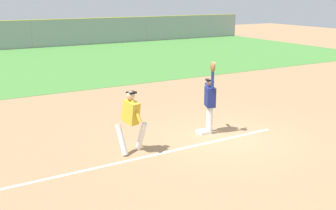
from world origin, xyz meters
TOP-DOWN VIEW (x-y plane):
  - ground_plane at (0.00, 0.00)m, footprint 76.16×76.16m
  - outfield_grass at (0.00, 16.69)m, footprint 41.31×16.81m
  - chalk_foul_line at (-4.25, -0.22)m, footprint 12.00×0.40m
  - first_base at (-0.25, 0.68)m, footprint 0.40×0.40m
  - fielder at (-0.08, 0.61)m, footprint 0.43×0.87m
  - runner at (-2.90, 0.29)m, footprint 0.84×0.84m
  - baseball at (-0.01, 0.56)m, footprint 0.07×0.07m
  - outfield_fence at (-0.00, 25.10)m, footprint 41.39×0.08m
  - parked_car_blue at (1.76, 27.74)m, footprint 4.55×2.41m
  - parked_car_silver at (7.66, 28.40)m, footprint 4.60×2.52m
  - parked_car_tan at (13.75, 28.16)m, footprint 4.54×2.40m

SIDE VIEW (x-z plane):
  - ground_plane at x=0.00m, z-range 0.00..0.00m
  - chalk_foul_line at x=-4.25m, z-range 0.00..0.01m
  - outfield_grass at x=0.00m, z-range 0.00..0.01m
  - first_base at x=-0.25m, z-range 0.00..0.08m
  - parked_car_blue at x=1.76m, z-range 0.05..1.30m
  - parked_car_silver at x=7.66m, z-range 0.05..1.30m
  - parked_car_tan at x=13.75m, z-range 0.05..1.30m
  - runner at x=-2.90m, z-range 0.14..1.86m
  - fielder at x=-0.08m, z-range -0.02..2.26m
  - outfield_fence at x=0.00m, z-range 0.00..2.25m
  - baseball at x=-0.01m, z-range 2.15..2.23m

